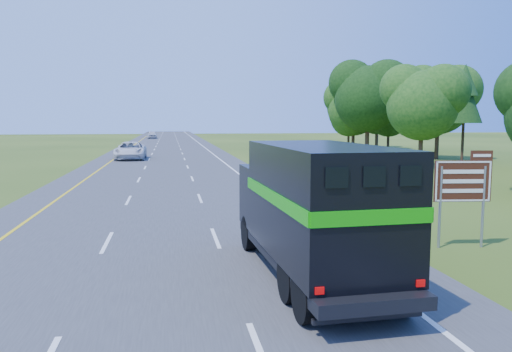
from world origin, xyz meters
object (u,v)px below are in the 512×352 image
at_px(exit_sign, 464,185).
at_px(far_car, 152,135).
at_px(white_suv, 131,150).
at_px(horse_truck, 313,207).

bearing_deg(exit_sign, far_car, 104.74).
distance_m(white_suv, exit_sign, 41.57).
distance_m(horse_truck, white_suv, 42.43).
height_order(far_car, exit_sign, exit_sign).
relative_size(horse_truck, far_car, 1.59).
bearing_deg(horse_truck, far_car, 91.99).
bearing_deg(exit_sign, horse_truck, -150.23).
bearing_deg(far_car, white_suv, -94.67).
height_order(white_suv, exit_sign, exit_sign).
xyz_separation_m(horse_truck, exit_sign, (5.72, 2.38, 0.15)).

